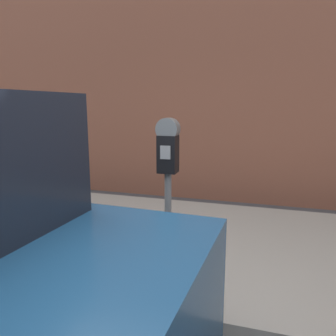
% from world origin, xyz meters
% --- Properties ---
extents(sidewalk, '(24.00, 2.80, 0.13)m').
position_xyz_m(sidewalk, '(0.00, 2.20, 0.07)').
color(sidewalk, '#ADAAA3').
rests_on(sidewalk, ground_plane).
extents(building_facade, '(24.00, 0.30, 6.51)m').
position_xyz_m(building_facade, '(0.00, 4.36, 3.25)').
color(building_facade, '#935642').
rests_on(building_facade, ground_plane).
extents(parking_meter, '(0.18, 0.15, 1.40)m').
position_xyz_m(parking_meter, '(0.45, 1.26, 1.14)').
color(parking_meter, slate).
rests_on(parking_meter, sidewalk).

